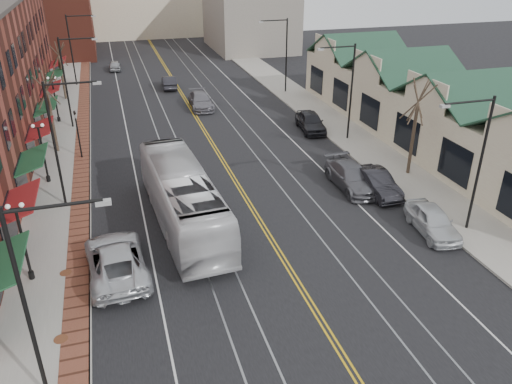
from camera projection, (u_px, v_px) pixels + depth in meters
ground at (331, 336)px, 21.66m from camera, size 160.00×160.00×0.00m
sidewalk_left at (61, 181)px, 35.70m from camera, size 4.00×120.00×0.15m
sidewalk_right at (363, 146)px, 41.85m from camera, size 4.00×120.00×0.15m
building_right at (429, 114)px, 42.40m from camera, size 8.00×36.00×4.60m
backdrop_left at (41, 6)px, 74.46m from camera, size 14.00×18.00×14.00m
backdrop_mid at (142, 9)px, 92.54m from camera, size 22.00×14.00×9.00m
backdrop_right at (250, 13)px, 78.79m from camera, size 12.00×16.00×11.00m
streetlight_l_0 at (36, 288)px, 16.58m from camera, size 3.33×0.25×8.00m
streetlight_l_1 at (60, 132)px, 30.30m from camera, size 3.33×0.25×8.00m
streetlight_l_2 at (69, 73)px, 44.02m from camera, size 3.33×0.25×8.00m
streetlight_l_3 at (74, 43)px, 57.74m from camera, size 3.33×0.25×8.00m
streetlight_r_0 at (476, 152)px, 27.39m from camera, size 3.33×0.25×8.00m
streetlight_r_1 at (347, 83)px, 41.11m from camera, size 3.33×0.25×8.00m
streetlight_r_2 at (283, 48)px, 54.83m from camera, size 3.33×0.25×8.00m
lamppost_l_1 at (24, 244)px, 24.25m from camera, size 0.84×0.28×4.27m
lamppost_l_2 at (43, 154)px, 34.54m from camera, size 0.84×0.28×4.27m
lamppost_l_3 at (55, 100)px, 46.55m from camera, size 0.84×0.28×4.27m
tree_left_near at (50, 111)px, 39.18m from camera, size 1.78×1.37×6.48m
tree_left_far at (61, 70)px, 53.01m from camera, size 1.66×1.28×6.02m
tree_right_mid at (415, 126)px, 35.19m from camera, size 1.90×1.46×6.93m
manhole_mid at (61, 339)px, 21.29m from camera, size 0.60×0.60×0.02m
manhole_far at (66, 273)px, 25.58m from camera, size 0.60×0.60×0.02m
traffic_signal at (78, 131)px, 38.47m from camera, size 0.18×0.15×3.80m
transit_bus at (183, 198)px, 29.55m from camera, size 3.82×13.07×3.60m
parked_suv at (116, 260)px, 25.37m from camera, size 3.27×6.37×1.72m
parked_car_a at (433, 221)px, 29.13m from camera, size 2.43×4.81×1.57m
parked_car_b at (376, 182)px, 33.79m from camera, size 1.69×4.80×1.58m
parked_car_c at (352, 177)px, 34.56m from camera, size 2.34×5.62×1.62m
parked_car_d at (311, 122)px, 45.17m from camera, size 2.58×5.18×1.70m
distant_car_left at (169, 82)px, 58.51m from camera, size 1.76×4.48×1.45m
distant_car_right at (201, 101)px, 51.43m from camera, size 2.42×5.45×1.55m
distant_car_far at (115, 65)px, 66.92m from camera, size 1.68×3.89×1.31m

